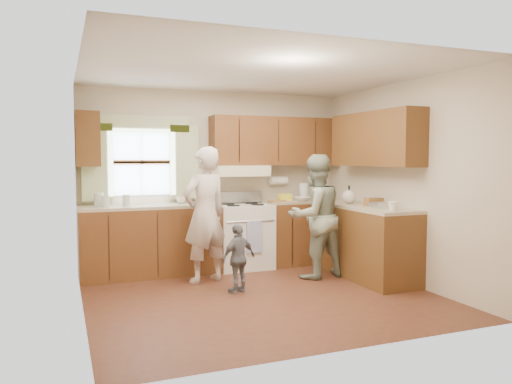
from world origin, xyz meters
name	(u,v)px	position (x,y,z in m)	size (l,w,h in m)	color
room	(261,186)	(0.00, 0.00, 1.25)	(3.80, 3.80, 3.80)	#4C2517
kitchen_fixtures	(273,211)	(0.61, 1.08, 0.84)	(3.80, 2.25, 2.15)	#45220E
stove	(242,235)	(0.30, 1.44, 0.47)	(0.76, 0.67, 1.07)	silver
woman_left	(205,215)	(-0.41, 0.85, 0.85)	(0.62, 0.41, 1.70)	beige
woman_right	(315,216)	(0.98, 0.54, 0.80)	(0.78, 0.61, 1.60)	#223B2B
child	(239,258)	(-0.19, 0.23, 0.40)	(0.47, 0.20, 0.80)	slate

